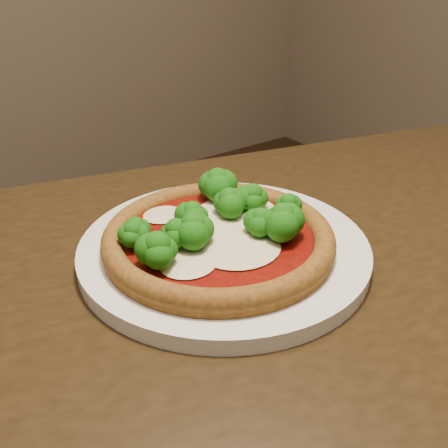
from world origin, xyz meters
TOP-DOWN VIEW (x-y plane):
  - dining_table at (0.14, 0.06)m, footprint 1.42×1.02m
  - plate at (0.15, 0.14)m, footprint 0.32×0.32m
  - pizza at (0.14, 0.13)m, footprint 0.25×0.25m

SIDE VIEW (x-z plane):
  - dining_table at x=0.14m, z-range 0.27..1.02m
  - plate at x=0.15m, z-range 0.75..0.77m
  - pizza at x=0.14m, z-range 0.75..0.82m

